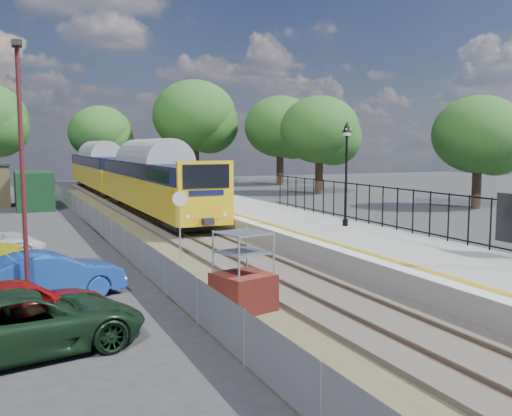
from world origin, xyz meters
TOP-DOWN VIEW (x-y plane):
  - ground at (0.00, 0.00)m, footprint 120.00×120.00m
  - track_bed at (-0.47, 9.67)m, footprint 5.90×80.00m
  - platform at (4.20, 8.00)m, footprint 5.00×70.00m
  - platform_edge at (2.14, 8.00)m, footprint 0.90×70.00m
  - victorian_lamp_north at (5.30, 6.00)m, footprint 0.44×0.44m
  - palisade_fence at (6.55, 2.24)m, footprint 0.12×26.00m
  - wire_fence at (-4.20, 12.00)m, footprint 0.06×52.00m
  - tree_line at (1.40, 42.00)m, footprint 56.80×43.80m
  - train at (0.00, 29.90)m, footprint 2.82×40.83m
  - brick_plinth at (-2.73, -1.43)m, footprint 1.66×1.66m
  - speed_sign at (-2.50, 5.20)m, footprint 0.53×0.21m
  - carpark_lamp at (-8.01, 0.88)m, footprint 0.25×0.50m
  - car_green at (-8.12, -2.42)m, footprint 5.31×3.20m
  - car_red at (-8.34, -1.35)m, footprint 4.65×3.24m
  - car_blue at (-7.38, 1.98)m, footprint 4.45×2.34m
  - car_yellow at (-8.52, 5.01)m, footprint 4.52×3.15m

SIDE VIEW (x-z plane):
  - ground at x=0.00m, z-range 0.00..0.00m
  - track_bed at x=-0.47m, z-range -0.05..0.24m
  - platform at x=4.20m, z-range 0.00..0.90m
  - wire_fence at x=-4.20m, z-range 0.00..1.20m
  - car_yellow at x=-8.52m, z-range 0.00..1.22m
  - car_green at x=-8.12m, z-range 0.00..1.38m
  - car_blue at x=-7.38m, z-range 0.00..1.39m
  - car_red at x=-8.34m, z-range 0.00..1.47m
  - platform_edge at x=2.14m, z-range 0.90..0.91m
  - brick_plinth at x=-2.73m, z-range -0.04..2.15m
  - palisade_fence at x=6.55m, z-range 0.84..2.84m
  - speed_sign at x=-2.50m, z-range 0.49..3.24m
  - train at x=0.00m, z-range 0.59..4.09m
  - carpark_lamp at x=-8.01m, z-range 0.49..7.60m
  - victorian_lamp_north at x=5.30m, z-range 2.00..6.60m
  - tree_line at x=1.40m, z-range 0.67..12.55m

